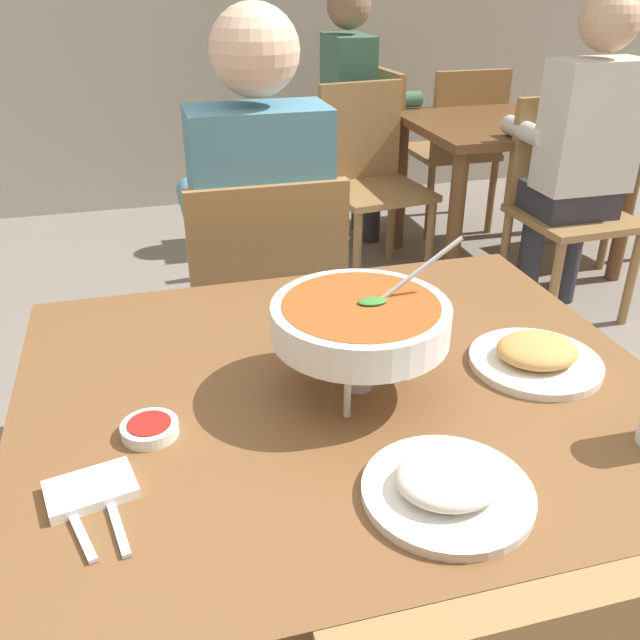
{
  "coord_description": "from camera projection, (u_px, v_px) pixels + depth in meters",
  "views": [
    {
      "loc": [
        -0.3,
        -0.97,
        1.39
      ],
      "look_at": [
        0.0,
        0.15,
        0.78
      ],
      "focal_mm": 38.19,
      "sensor_mm": 36.0,
      "label": 1
    }
  ],
  "objects": [
    {
      "name": "sauce_dish",
      "position": [
        150.0,
        428.0,
        1.07
      ],
      "size": [
        0.09,
        0.09,
        0.02
      ],
      "color": "white",
      "rests_on": "dining_table_main"
    },
    {
      "name": "dining_table_far",
      "position": [
        513.0,
        147.0,
        3.28
      ],
      "size": [
        1.0,
        0.8,
        0.73
      ],
      "color": "brown",
      "rests_on": "ground_plane"
    },
    {
      "name": "dining_table_main",
      "position": [
        341.0,
        432.0,
        1.25
      ],
      "size": [
        1.12,
        0.95,
        0.73
      ],
      "color": "brown",
      "rests_on": "ground_plane"
    },
    {
      "name": "spoon_utensil",
      "position": [
        113.0,
        512.0,
        0.91
      ],
      "size": [
        0.04,
        0.17,
        0.01
      ],
      "primitive_type": "cube",
      "rotation": [
        0.0,
        0.0,
        0.19
      ],
      "color": "silver",
      "rests_on": "dining_table_main"
    },
    {
      "name": "rice_plate",
      "position": [
        448.0,
        485.0,
        0.94
      ],
      "size": [
        0.24,
        0.24,
        0.06
      ],
      "color": "white",
      "rests_on": "dining_table_main"
    },
    {
      "name": "diner_main",
      "position": [
        259.0,
        225.0,
        1.87
      ],
      "size": [
        0.4,
        0.45,
        1.31
      ],
      "color": "#2D2D38",
      "rests_on": "ground_plane"
    },
    {
      "name": "patron_bg_left",
      "position": [
        354.0,
        101.0,
        3.55
      ],
      "size": [
        0.45,
        0.4,
        1.31
      ],
      "color": "#2D2D38",
      "rests_on": "ground_plane"
    },
    {
      "name": "curry_bowl",
      "position": [
        361.0,
        321.0,
        1.13
      ],
      "size": [
        0.33,
        0.3,
        0.26
      ],
      "color": "silver",
      "rests_on": "dining_table_main"
    },
    {
      "name": "napkin_folded",
      "position": [
        91.0,
        489.0,
        0.95
      ],
      "size": [
        0.13,
        0.1,
        0.02
      ],
      "primitive_type": "cube",
      "rotation": [
        0.0,
        0.0,
        0.22
      ],
      "color": "white",
      "rests_on": "dining_table_main"
    },
    {
      "name": "chair_bg_right",
      "position": [
        458.0,
        142.0,
        3.75
      ],
      "size": [
        0.45,
        0.45,
        0.9
      ],
      "color": "olive",
      "rests_on": "ground_plane"
    },
    {
      "name": "chair_bg_left",
      "position": [
        364.0,
        147.0,
        3.66
      ],
      "size": [
        0.47,
        0.47,
        0.9
      ],
      "color": "olive",
      "rests_on": "ground_plane"
    },
    {
      "name": "chair_bg_middle",
      "position": [
        564.0,
        194.0,
        2.91
      ],
      "size": [
        0.46,
        0.46,
        0.9
      ],
      "color": "olive",
      "rests_on": "ground_plane"
    },
    {
      "name": "fork_utensil",
      "position": [
        74.0,
        519.0,
        0.9
      ],
      "size": [
        0.06,
        0.17,
        0.01
      ],
      "primitive_type": "cube",
      "rotation": [
        0.0,
        0.0,
        0.31
      ],
      "color": "silver",
      "rests_on": "dining_table_main"
    },
    {
      "name": "chair_bg_window",
      "position": [
        369.0,
        171.0,
        3.23
      ],
      "size": [
        0.5,
        0.5,
        0.9
      ],
      "color": "olive",
      "rests_on": "ground_plane"
    },
    {
      "name": "chair_diner_main",
      "position": [
        265.0,
        307.0,
        1.95
      ],
      "size": [
        0.44,
        0.44,
        0.9
      ],
      "color": "olive",
      "rests_on": "ground_plane"
    },
    {
      "name": "chair_bg_corner",
      "position": [
        635.0,
        161.0,
        3.39
      ],
      "size": [
        0.49,
        0.49,
        0.9
      ],
      "color": "olive",
      "rests_on": "ground_plane"
    },
    {
      "name": "appetizer_plate",
      "position": [
        536.0,
        356.0,
        1.24
      ],
      "size": [
        0.24,
        0.24,
        0.06
      ],
      "color": "white",
      "rests_on": "dining_table_main"
    },
    {
      "name": "patron_bg_middle",
      "position": [
        581.0,
        143.0,
        2.72
      ],
      "size": [
        0.4,
        0.45,
        1.31
      ],
      "color": "#2D2D38",
      "rests_on": "ground_plane"
    }
  ]
}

